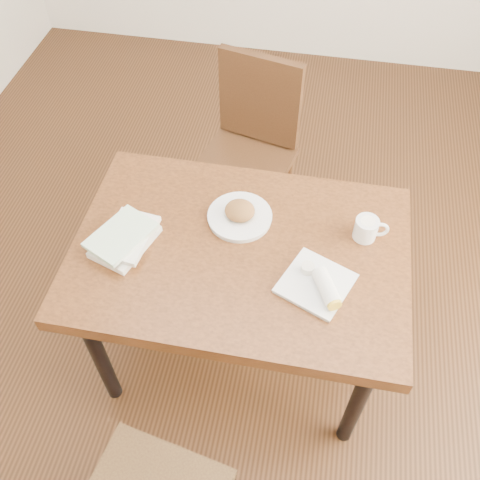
% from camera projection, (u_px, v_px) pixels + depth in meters
% --- Properties ---
extents(ground, '(4.00, 5.00, 0.01)m').
position_uv_depth(ground, '(240.00, 348.00, 2.49)').
color(ground, '#472814').
rests_on(ground, ground).
extents(room_walls, '(4.02, 5.02, 2.80)m').
position_uv_depth(room_walls, '(240.00, 11.00, 1.22)').
color(room_walls, silver).
rests_on(room_walls, ground).
extents(table, '(1.20, 0.83, 0.75)m').
position_uv_depth(table, '(240.00, 263.00, 1.97)').
color(table, brown).
rests_on(table, ground).
extents(chair_far, '(0.51, 0.51, 0.95)m').
position_uv_depth(chair_far, '(250.00, 143.00, 2.56)').
color(chair_far, '#402512').
rests_on(chair_far, ground).
extents(plate_scone, '(0.24, 0.24, 0.08)m').
position_uv_depth(plate_scone, '(240.00, 215.00, 1.97)').
color(plate_scone, white).
rests_on(plate_scone, table).
extents(coffee_mug, '(0.13, 0.08, 0.09)m').
position_uv_depth(coffee_mug, '(367.00, 228.00, 1.91)').
color(coffee_mug, white).
rests_on(coffee_mug, table).
extents(plate_burrito, '(0.28, 0.28, 0.07)m').
position_uv_depth(plate_burrito, '(319.00, 285.00, 1.78)').
color(plate_burrito, white).
rests_on(plate_burrito, table).
extents(book_stack, '(0.24, 0.28, 0.06)m').
position_uv_depth(book_stack, '(125.00, 238.00, 1.90)').
color(book_stack, white).
rests_on(book_stack, table).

